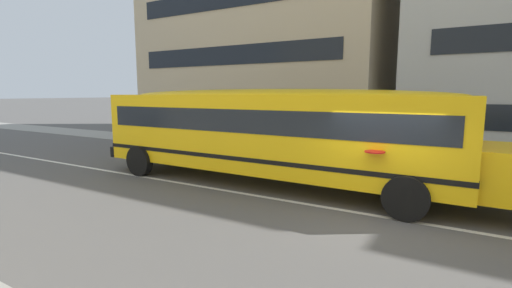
{
  "coord_description": "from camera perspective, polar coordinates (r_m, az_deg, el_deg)",
  "views": [
    {
      "loc": [
        1.66,
        -8.65,
        2.94
      ],
      "look_at": [
        -3.86,
        0.69,
        1.39
      ],
      "focal_mm": 25.26,
      "sensor_mm": 36.0,
      "label": 1
    }
  ],
  "objects": [
    {
      "name": "apartment_block_far_left",
      "position": [
        26.79,
        2.91,
        19.54
      ],
      "size": [
        15.95,
        10.91,
        16.5
      ],
      "color": "#C6B28E",
      "rests_on": "ground_plane"
    },
    {
      "name": "lane_centreline",
      "position": [
        9.28,
        19.02,
        -10.77
      ],
      "size": [
        110.0,
        0.16,
        0.01
      ],
      "primitive_type": "cube",
      "color": "silver",
      "rests_on": "ground_plane"
    },
    {
      "name": "ground_plane",
      "position": [
        9.28,
        19.01,
        -10.79
      ],
      "size": [
        400.0,
        400.0,
        0.0
      ],
      "primitive_type": "plane",
      "color": "#54514F"
    },
    {
      "name": "school_bus",
      "position": [
        11.39,
        2.84,
        2.46
      ],
      "size": [
        13.7,
        3.3,
        3.06
      ],
      "rotation": [
        0.0,
        0.0,
        -0.01
      ],
      "color": "yellow",
      "rests_on": "ground_plane"
    },
    {
      "name": "sidewalk_far",
      "position": [
        16.65,
        24.38,
        -2.77
      ],
      "size": [
        120.0,
        3.0,
        0.01
      ],
      "primitive_type": "cube",
      "color": "gray",
      "rests_on": "ground_plane"
    }
  ]
}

